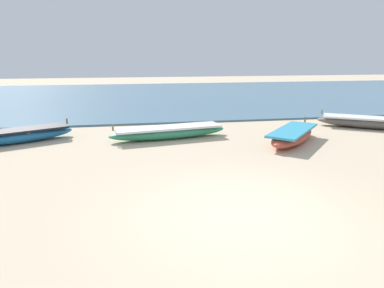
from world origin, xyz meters
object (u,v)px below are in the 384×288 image
Objects in this scene: fishing_boat_3 at (169,132)px; fishing_boat_5 at (18,135)px; fishing_boat_1 at (371,122)px; fishing_boat_6 at (293,135)px.

fishing_boat_3 is 5.09m from fishing_boat_5.
fishing_boat_5 reaches higher than fishing_boat_3.
fishing_boat_1 is 1.08× the size of fishing_boat_5.
fishing_boat_6 is at bearing -35.86° from fishing_boat_5.
fishing_boat_3 is at bearing -29.08° from fishing_boat_5.
fishing_boat_3 is 4.24m from fishing_boat_6.
fishing_boat_6 reaches higher than fishing_boat_1.
fishing_boat_1 is 4.46m from fishing_boat_6.
fishing_boat_1 is at bearing -26.34° from fishing_boat_6.
fishing_boat_5 is 9.25m from fishing_boat_6.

